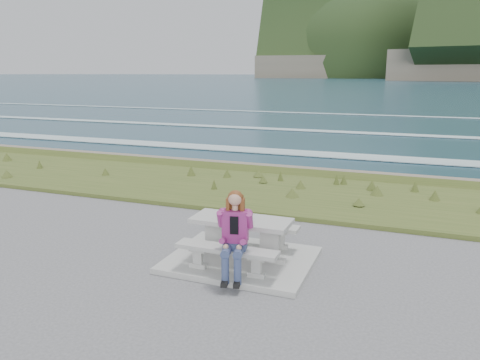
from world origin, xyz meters
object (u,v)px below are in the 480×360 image
object	(u,v)px
bench_seaward	(254,228)
seated_woman	(234,247)
bench_landward	(227,253)
picnic_table	(241,227)

from	to	relation	value
bench_seaward	seated_woman	world-z (taller)	seated_woman
bench_seaward	seated_woman	xyz separation A→B (m)	(0.19, -1.54, 0.19)
seated_woman	bench_landward	bearing A→B (deg)	131.75
picnic_table	bench_landward	bearing A→B (deg)	-90.00
picnic_table	seated_woman	xyz separation A→B (m)	(0.19, -0.84, -0.05)
picnic_table	seated_woman	bearing A→B (deg)	-77.29
seated_woman	bench_seaward	bearing A→B (deg)	84.43
picnic_table	bench_seaward	bearing A→B (deg)	90.00
picnic_table	bench_seaward	xyz separation A→B (m)	(0.00, 0.70, -0.23)
bench_seaward	seated_woman	distance (m)	1.56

